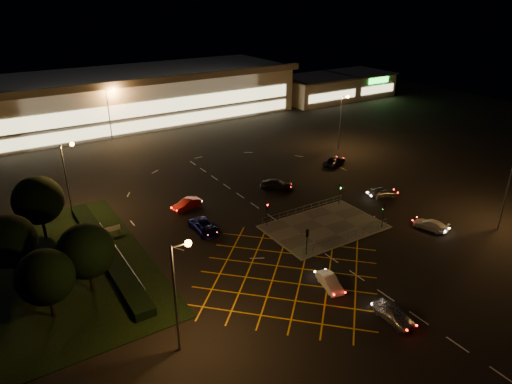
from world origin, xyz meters
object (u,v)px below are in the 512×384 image
signal_ne (340,189)px  car_queue_white (330,282)px  signal_se (384,211)px  car_far_dkgrey (277,185)px  car_approach_white (431,225)px  car_right_silver (382,192)px  car_left_blue (204,227)px  car_east_grey (335,161)px  car_circ_red (187,204)px  signal_sw (307,237)px  car_near_silver (394,314)px  signal_nw (267,210)px

signal_ne → car_queue_white: bearing=-134.6°
signal_se → signal_ne: size_ratio=1.00×
car_far_dkgrey → car_approach_white: bearing=-115.5°
car_right_silver → signal_ne: bearing=98.3°
car_left_blue → car_east_grey: size_ratio=1.06×
car_circ_red → car_far_dkgrey: bearing=72.5°
signal_sw → car_near_silver: 13.04m
car_right_silver → signal_sw: bearing=128.4°
car_near_silver → car_approach_white: car_near_silver is taller
signal_nw → car_approach_white: signal_nw is taller
car_left_blue → car_circ_red: size_ratio=1.21×
signal_nw → car_queue_white: bearing=-97.3°
car_far_dkgrey → car_circ_red: car_far_dkgrey is taller
car_near_silver → car_right_silver: car_near_silver is taller
signal_ne → car_far_dkgrey: (-4.28, 8.89, -1.63)m
signal_ne → car_circ_red: 21.00m
signal_se → car_right_silver: signal_se is taller
signal_sw → car_circ_red: 19.20m
car_near_silver → signal_nw: bearing=91.1°
car_queue_white → car_far_dkgrey: size_ratio=0.75×
signal_sw → car_right_silver: signal_sw is taller
car_approach_white → car_circ_red: bearing=-57.1°
signal_se → car_far_dkgrey: 17.48m
signal_ne → car_left_blue: 19.54m
car_queue_white → car_east_grey: car_east_grey is taller
signal_nw → car_east_grey: 25.28m
car_circ_red → car_approach_white: size_ratio=1.00×
signal_se → car_left_blue: 22.20m
signal_sw → signal_ne: same height
signal_ne → car_near_silver: signal_ne is taller
signal_sw → car_far_dkgrey: signal_sw is taller
car_east_grey → signal_sw: bearing=110.3°
car_near_silver → car_left_blue: car_near_silver is taller
signal_se → car_queue_white: size_ratio=0.83×
signal_nw → car_right_silver: size_ratio=0.76×
car_circ_red → car_east_grey: (28.39, 2.23, -0.03)m
car_left_blue → car_far_dkgrey: 16.11m
signal_nw → car_approach_white: (16.87, -11.43, -1.75)m
car_queue_white → car_near_silver: bearing=-63.5°
car_east_grey → car_queue_white: bearing=115.5°
car_circ_red → car_east_grey: 28.48m
car_far_dkgrey → car_approach_white: 22.28m
car_left_blue → signal_se: bearing=-29.9°
signal_sw → car_right_silver: size_ratio=0.76×
car_queue_white → car_circ_red: car_circ_red is taller
signal_sw → car_circ_red: signal_sw is taller
car_left_blue → signal_sw: bearing=-56.8°
car_queue_white → signal_nw: bearing=96.4°
car_right_silver → car_east_grey: car_right_silver is taller
signal_nw → car_left_blue: size_ratio=0.61×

